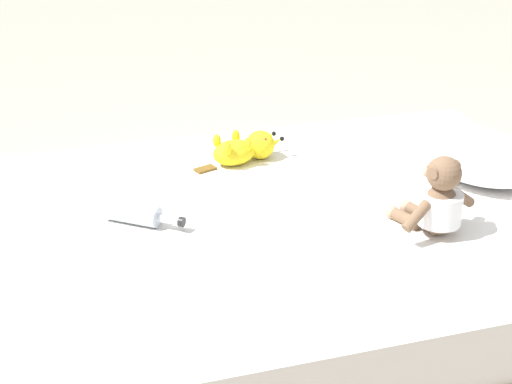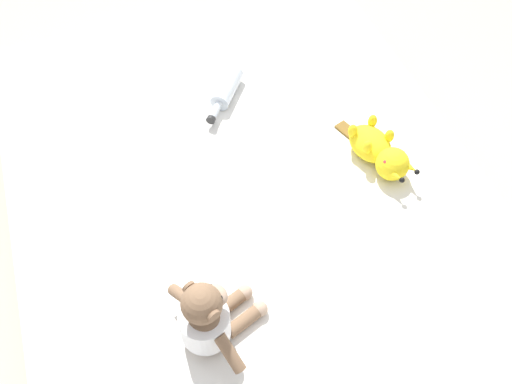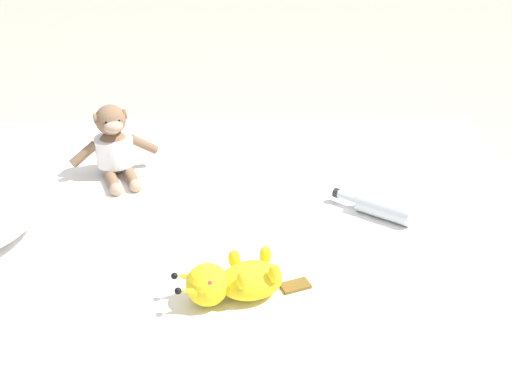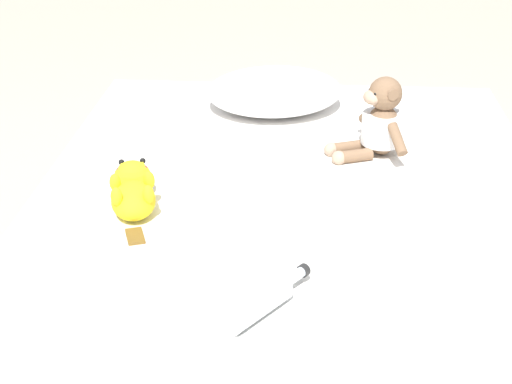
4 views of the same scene
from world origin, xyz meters
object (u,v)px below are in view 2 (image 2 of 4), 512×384
object	(u,v)px
bed	(256,240)
plush_yellow_creature	(379,152)
glass_bottle	(226,89)
plush_monkey	(208,318)

from	to	relation	value
bed	plush_yellow_creature	xyz separation A→B (m)	(-0.40, -0.02, 0.25)
bed	plush_yellow_creature	bearing A→B (deg)	-176.67
bed	glass_bottle	xyz separation A→B (m)	(-0.05, -0.45, 0.23)
glass_bottle	plush_monkey	bearing A→B (deg)	69.83
bed	glass_bottle	distance (m)	0.51
bed	plush_monkey	size ratio (longest dim) A/B	6.98
plush_monkey	glass_bottle	bearing A→B (deg)	-110.17
plush_monkey	plush_yellow_creature	world-z (taller)	plush_monkey
plush_monkey	plush_yellow_creature	distance (m)	0.74
bed	plush_monkey	world-z (taller)	plush_monkey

